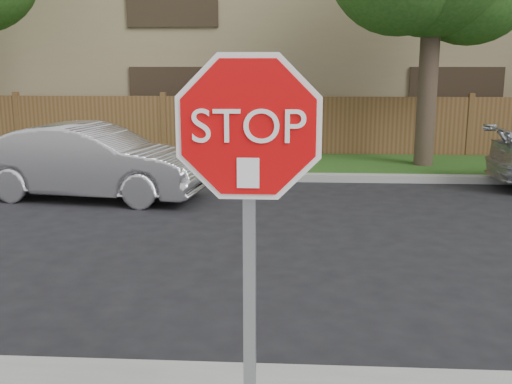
{
  "coord_description": "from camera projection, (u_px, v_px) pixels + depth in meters",
  "views": [
    {
      "loc": [
        -0.56,
        -4.39,
        2.46
      ],
      "look_at": [
        -0.78,
        -0.9,
        1.7
      ],
      "focal_mm": 42.0,
      "sensor_mm": 36.0,
      "label": 1
    }
  ],
  "objects": [
    {
      "name": "far_curb",
      "position": [
        319.0,
        178.0,
        12.7
      ],
      "size": [
        70.0,
        0.3,
        0.15
      ],
      "primitive_type": "cube",
      "color": "gray",
      "rests_on": "ground"
    },
    {
      "name": "sedan_left",
      "position": [
        91.0,
        162.0,
        10.97
      ],
      "size": [
        4.33,
        2.02,
        1.37
      ],
      "primitive_type": "imported",
      "rotation": [
        0.0,
        0.0,
        1.43
      ],
      "color": "silver",
      "rests_on": "ground"
    },
    {
      "name": "stop_sign",
      "position": [
        249.0,
        191.0,
        2.99
      ],
      "size": [
        1.01,
        0.13,
        2.55
      ],
      "color": "gray",
      "rests_on": "sidewalk_near"
    },
    {
      "name": "ground",
      "position": [
        360.0,
        378.0,
        4.77
      ],
      "size": [
        90.0,
        90.0,
        0.0
      ],
      "primitive_type": "plane",
      "color": "black",
      "rests_on": "ground"
    },
    {
      "name": "apartment_building",
      "position": [
        311.0,
        31.0,
        20.61
      ],
      "size": [
        35.2,
        9.2,
        7.2
      ],
      "color": "#99835F",
      "rests_on": "ground"
    },
    {
      "name": "fence",
      "position": [
        314.0,
        127.0,
        15.72
      ],
      "size": [
        70.0,
        0.12,
        1.6
      ],
      "primitive_type": "cube",
      "color": "brown",
      "rests_on": "ground"
    },
    {
      "name": "grass_strip",
      "position": [
        316.0,
        165.0,
        14.32
      ],
      "size": [
        70.0,
        3.0,
        0.12
      ],
      "primitive_type": "cube",
      "color": "#1E4714",
      "rests_on": "ground"
    }
  ]
}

